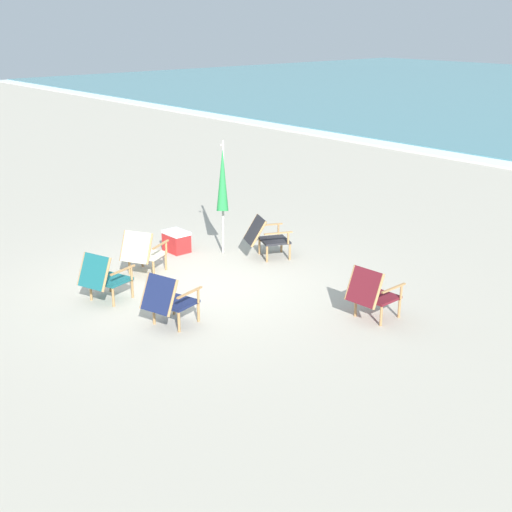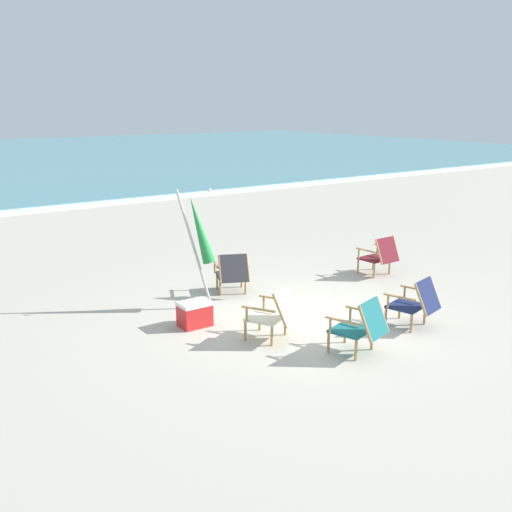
% 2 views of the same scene
% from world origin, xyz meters
% --- Properties ---
extents(ground_plane, '(80.00, 80.00, 0.00)m').
position_xyz_m(ground_plane, '(0.00, 0.00, 0.00)').
color(ground_plane, '#B7AF9E').
extents(beach_chair_far_center, '(0.84, 0.94, 0.78)m').
position_xyz_m(beach_chair_far_center, '(-0.33, 1.80, 0.42)').
color(beach_chair_far_center, '#28282D').
rests_on(beach_chair_far_center, ground).
extents(beach_chair_back_right, '(0.84, 0.90, 0.80)m').
position_xyz_m(beach_chair_back_right, '(-1.01, -0.40, 0.43)').
color(beach_chair_back_right, beige).
rests_on(beach_chair_back_right, ground).
extents(beach_chair_front_right, '(0.74, 0.84, 0.80)m').
position_xyz_m(beach_chair_front_right, '(1.06, -1.26, 0.43)').
color(beach_chair_front_right, '#19234C').
rests_on(beach_chair_front_right, ground).
extents(beach_chair_front_left, '(0.76, 0.85, 0.80)m').
position_xyz_m(beach_chair_front_left, '(-0.35, -1.50, 0.43)').
color(beach_chair_front_left, '#196066').
rests_on(beach_chair_front_left, ground).
extents(beach_chair_mid_center, '(0.62, 0.72, 0.81)m').
position_xyz_m(beach_chair_mid_center, '(2.77, 1.10, 0.43)').
color(beach_chair_mid_center, maroon).
rests_on(beach_chair_mid_center, ground).
extents(umbrella_furled_green, '(0.58, 0.53, 2.06)m').
position_xyz_m(umbrella_furled_green, '(-1.18, 1.48, 1.35)').
color(umbrella_furled_green, '#B7B2A8').
rests_on(umbrella_furled_green, ground).
extents(cooler_box, '(0.49, 0.35, 0.40)m').
position_xyz_m(cooler_box, '(-1.70, 0.77, 0.20)').
color(cooler_box, red).
rests_on(cooler_box, ground).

